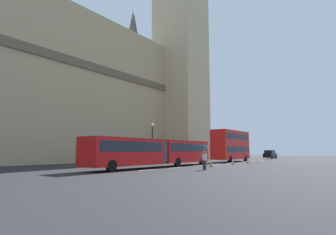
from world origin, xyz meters
The scene contains 11 objects.
ground_plane centered at (0.00, 0.00, 0.00)m, with size 160.00×160.00×0.00m, color #262628.
lane_centre_marking centered at (5.27, 0.00, 0.00)m, with size 39.00×0.16×0.01m.
parliament_facade centered at (-16.82, 19.99, 11.74)m, with size 61.09×6.22×29.43m.
articulated_bus centered at (-9.10, 1.99, 1.75)m, with size 18.33×2.54×2.90m.
double_decker_bus centered at (10.09, 2.00, 2.71)m, with size 9.70×2.54×4.90m.
sedan_lead centered at (31.21, 2.10, 0.91)m, with size 4.40×1.86×1.85m.
traffic_cone_west centered at (-5.00, -2.23, 0.28)m, with size 0.36×0.36×0.58m.
traffic_cone_middle centered at (1.11, -2.09, 0.28)m, with size 0.36×0.36×0.58m.
traffic_cone_east centered at (6.00, -2.21, 0.28)m, with size 0.36×0.36×0.58m.
street_lamp centered at (-4.33, 6.50, 3.06)m, with size 0.44×0.44×5.27m.
pedestrian_near_cones centered at (-9.94, -4.12, 0.91)m, with size 0.37×0.46×1.69m.
Camera 1 is at (-32.85, -16.69, 1.73)m, focal length 30.41 mm.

